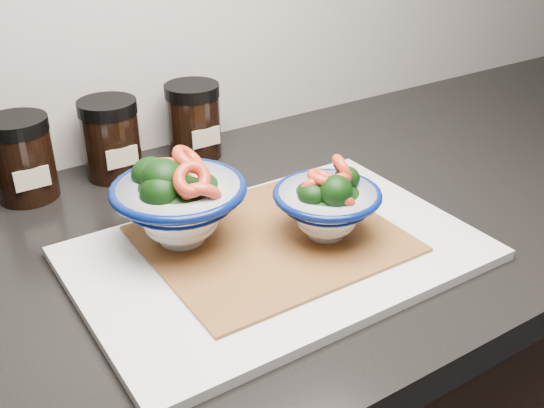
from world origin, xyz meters
TOP-DOWN VIEW (x-y plane):
  - countertop at (0.00, 1.45)m, footprint 3.50×0.60m
  - cutting_board at (0.18, 1.38)m, footprint 0.45×0.30m
  - bamboo_mat at (0.18, 1.40)m, footprint 0.28×0.24m
  - bowl_left at (0.09, 1.45)m, footprint 0.15×0.15m
  - bowl_right at (0.24, 1.37)m, footprint 0.13×0.13m
  - spice_jar_c at (-0.02, 1.69)m, footprint 0.08×0.08m
  - spice_jar_d at (0.10, 1.69)m, footprint 0.08×0.08m
  - spice_jar_e at (0.23, 1.69)m, footprint 0.08×0.08m

SIDE VIEW (x-z plane):
  - countertop at x=0.00m, z-range 0.86..0.90m
  - cutting_board at x=0.18m, z-range 0.90..0.91m
  - bamboo_mat at x=0.18m, z-range 0.91..0.92m
  - bowl_right at x=0.24m, z-range 0.90..1.01m
  - spice_jar_c at x=-0.02m, z-range 0.90..1.01m
  - spice_jar_d at x=0.10m, z-range 0.90..1.01m
  - spice_jar_e at x=0.23m, z-range 0.90..1.01m
  - bowl_left at x=0.09m, z-range 0.91..1.02m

